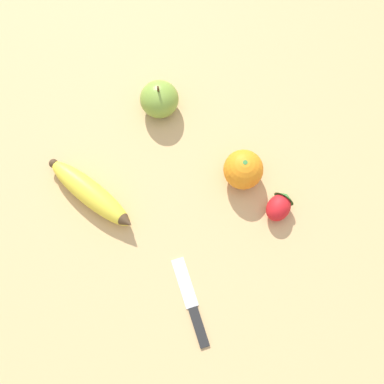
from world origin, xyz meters
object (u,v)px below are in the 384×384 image
at_px(apple, 159,99).
at_px(orange, 243,170).
at_px(strawberry, 280,206).
at_px(paring_knife, 192,305).
at_px(banana, 91,194).

bearing_deg(apple, orange, 75.84).
xyz_separation_m(strawberry, paring_knife, (0.22, -0.05, -0.02)).
height_order(banana, paring_knife, banana).
distance_m(banana, strawberry, 0.33).
distance_m(banana, apple, 0.22).
distance_m(strawberry, apple, 0.30).
bearing_deg(strawberry, banana, 119.06).
relative_size(orange, apple, 0.91).
xyz_separation_m(banana, orange, (-0.16, 0.22, 0.01)).
height_order(strawberry, paring_knife, strawberry).
xyz_separation_m(orange, apple, (-0.05, -0.20, -0.00)).
bearing_deg(apple, banana, -4.57).
height_order(strawberry, apple, apple).
height_order(orange, paring_knife, orange).
height_order(banana, apple, apple).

